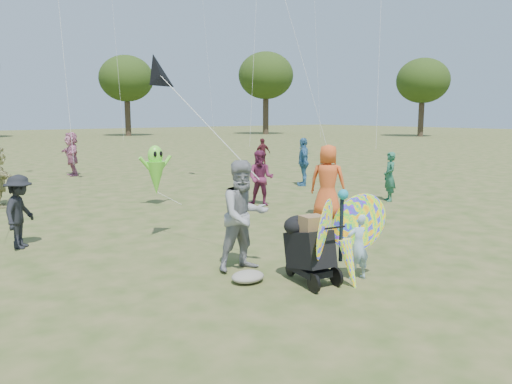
{
  "coord_description": "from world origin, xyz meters",
  "views": [
    {
      "loc": [
        -6.14,
        -6.24,
        2.64
      ],
      "look_at": [
        -0.2,
        1.5,
        1.1
      ],
      "focal_mm": 35.0,
      "sensor_mm": 36.0,
      "label": 1
    }
  ],
  "objects_px": {
    "butterfly_kite": "(345,238)",
    "crowd_e": "(261,178)",
    "crowd_a": "(328,181)",
    "jogging_stroller": "(308,245)",
    "crowd_b": "(20,212)",
    "child_girl": "(358,246)",
    "crowd_f": "(390,177)",
    "crowd_c": "(303,162)",
    "crowd_j": "(72,154)",
    "crowd_h": "(263,153)",
    "alien_kite": "(156,172)",
    "adult_man": "(244,216)"
  },
  "relations": [
    {
      "from": "child_girl",
      "to": "crowd_h",
      "type": "height_order",
      "value": "crowd_h"
    },
    {
      "from": "crowd_h",
      "to": "jogging_stroller",
      "type": "xyz_separation_m",
      "value": [
        -9.82,
        -13.58,
        -0.11
      ]
    },
    {
      "from": "crowd_f",
      "to": "jogging_stroller",
      "type": "xyz_separation_m",
      "value": [
        -7.09,
        -3.91,
        -0.13
      ]
    },
    {
      "from": "crowd_c",
      "to": "jogging_stroller",
      "type": "xyz_separation_m",
      "value": [
        -7.24,
        -7.9,
        -0.27
      ]
    },
    {
      "from": "crowd_f",
      "to": "crowd_j",
      "type": "bearing_deg",
      "value": -121.18
    },
    {
      "from": "crowd_b",
      "to": "crowd_e",
      "type": "bearing_deg",
      "value": -46.91
    },
    {
      "from": "crowd_c",
      "to": "crowd_j",
      "type": "distance_m",
      "value": 10.04
    },
    {
      "from": "butterfly_kite",
      "to": "alien_kite",
      "type": "distance_m",
      "value": 8.06
    },
    {
      "from": "crowd_b",
      "to": "crowd_a",
      "type": "bearing_deg",
      "value": -66.54
    },
    {
      "from": "crowd_f",
      "to": "crowd_h",
      "type": "relative_size",
      "value": 1.03
    },
    {
      "from": "crowd_a",
      "to": "crowd_c",
      "type": "distance_m",
      "value": 5.7
    },
    {
      "from": "crowd_a",
      "to": "butterfly_kite",
      "type": "xyz_separation_m",
      "value": [
        -3.48,
        -3.77,
        -0.18
      ]
    },
    {
      "from": "crowd_b",
      "to": "alien_kite",
      "type": "bearing_deg",
      "value": -21.53
    },
    {
      "from": "crowd_a",
      "to": "crowd_h",
      "type": "distance_m",
      "value": 11.88
    },
    {
      "from": "crowd_b",
      "to": "crowd_f",
      "type": "distance_m",
      "value": 10.22
    },
    {
      "from": "adult_man",
      "to": "jogging_stroller",
      "type": "relative_size",
      "value": 1.71
    },
    {
      "from": "crowd_f",
      "to": "butterfly_kite",
      "type": "distance_m",
      "value": 8.02
    },
    {
      "from": "adult_man",
      "to": "crowd_e",
      "type": "distance_m",
      "value": 6.01
    },
    {
      "from": "butterfly_kite",
      "to": "crowd_e",
      "type": "bearing_deg",
      "value": 62.67
    },
    {
      "from": "adult_man",
      "to": "crowd_h",
      "type": "height_order",
      "value": "adult_man"
    },
    {
      "from": "child_girl",
      "to": "crowd_f",
      "type": "xyz_separation_m",
      "value": [
        6.33,
        4.28,
        0.2
      ]
    },
    {
      "from": "child_girl",
      "to": "crowd_j",
      "type": "height_order",
      "value": "crowd_j"
    },
    {
      "from": "adult_man",
      "to": "crowd_b",
      "type": "distance_m",
      "value": 4.66
    },
    {
      "from": "jogging_stroller",
      "to": "crowd_c",
      "type": "bearing_deg",
      "value": 57.44
    },
    {
      "from": "crowd_c",
      "to": "crowd_e",
      "type": "height_order",
      "value": "crowd_c"
    },
    {
      "from": "crowd_e",
      "to": "crowd_j",
      "type": "height_order",
      "value": "crowd_j"
    },
    {
      "from": "adult_man",
      "to": "butterfly_kite",
      "type": "xyz_separation_m",
      "value": [
        0.75,
        -1.59,
        -0.18
      ]
    },
    {
      "from": "adult_man",
      "to": "crowd_a",
      "type": "height_order",
      "value": "adult_man"
    },
    {
      "from": "crowd_h",
      "to": "alien_kite",
      "type": "bearing_deg",
      "value": 39.38
    },
    {
      "from": "crowd_f",
      "to": "butterfly_kite",
      "type": "bearing_deg",
      "value": -23.13
    },
    {
      "from": "jogging_stroller",
      "to": "crowd_e",
      "type": "bearing_deg",
      "value": 68.15
    },
    {
      "from": "crowd_a",
      "to": "crowd_j",
      "type": "distance_m",
      "value": 12.99
    },
    {
      "from": "jogging_stroller",
      "to": "alien_kite",
      "type": "xyz_separation_m",
      "value": [
        1.16,
        7.57,
        0.36
      ]
    },
    {
      "from": "butterfly_kite",
      "to": "crowd_h",
      "type": "bearing_deg",
      "value": 55.99
    },
    {
      "from": "crowd_f",
      "to": "crowd_e",
      "type": "bearing_deg",
      "value": -82.66
    },
    {
      "from": "crowd_b",
      "to": "crowd_h",
      "type": "bearing_deg",
      "value": -19.56
    },
    {
      "from": "crowd_e",
      "to": "crowd_f",
      "type": "bearing_deg",
      "value": 26.48
    },
    {
      "from": "child_girl",
      "to": "jogging_stroller",
      "type": "xyz_separation_m",
      "value": [
        -0.75,
        0.37,
        0.07
      ]
    },
    {
      "from": "crowd_f",
      "to": "child_girl",
      "type": "bearing_deg",
      "value": -21.99
    },
    {
      "from": "crowd_b",
      "to": "crowd_e",
      "type": "distance_m",
      "value": 6.65
    },
    {
      "from": "crowd_h",
      "to": "crowd_j",
      "type": "height_order",
      "value": "crowd_j"
    },
    {
      "from": "adult_man",
      "to": "crowd_e",
      "type": "bearing_deg",
      "value": 55.1
    },
    {
      "from": "child_girl",
      "to": "butterfly_kite",
      "type": "xyz_separation_m",
      "value": [
        -0.4,
        -0.08,
        0.21
      ]
    },
    {
      "from": "adult_man",
      "to": "crowd_c",
      "type": "xyz_separation_m",
      "value": [
        7.63,
        6.76,
        -0.06
      ]
    },
    {
      "from": "adult_man",
      "to": "crowd_a",
      "type": "bearing_deg",
      "value": 33.19
    },
    {
      "from": "child_girl",
      "to": "crowd_b",
      "type": "distance_m",
      "value": 6.55
    },
    {
      "from": "crowd_a",
      "to": "crowd_f",
      "type": "bearing_deg",
      "value": -112.57
    },
    {
      "from": "crowd_e",
      "to": "child_girl",
      "type": "bearing_deg",
      "value": -61.49
    },
    {
      "from": "butterfly_kite",
      "to": "alien_kite",
      "type": "height_order",
      "value": "alien_kite"
    },
    {
      "from": "crowd_e",
      "to": "alien_kite",
      "type": "distance_m",
      "value": 3.03
    }
  ]
}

